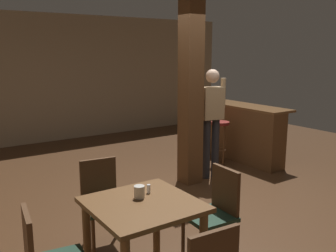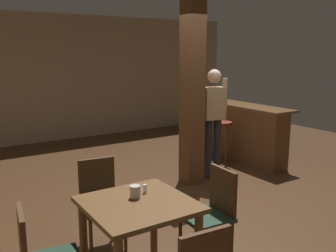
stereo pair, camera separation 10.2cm
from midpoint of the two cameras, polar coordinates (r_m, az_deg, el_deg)
The scene contains 11 objects.
ground_plane at distance 5.30m, azimuth 4.31°, elevation -10.75°, with size 10.80×10.80×0.00m, color #422816.
wall_back at distance 8.90m, azimuth -14.04°, elevation 7.19°, with size 8.00×0.10×2.80m, color gray.
pillar at distance 5.57m, azimuth 2.96°, elevation 5.25°, with size 0.28×0.28×2.80m, color brown.
dining_table at distance 3.20m, azimuth -4.74°, elevation -13.93°, with size 0.85×0.85×0.77m.
chair_north at distance 3.96m, azimuth -10.73°, elevation -10.82°, with size 0.47×0.47×0.89m.
chair_east at distance 3.67m, azimuth 6.43°, elevation -12.51°, with size 0.44×0.44×0.89m.
napkin_cup at distance 3.21m, azimuth -5.32°, elevation -9.97°, with size 0.09×0.09×0.11m, color beige.
salt_shaker at distance 3.32m, azimuth -3.86°, elevation -9.52°, with size 0.03×0.03×0.08m, color silver.
standing_person at distance 5.86m, azimuth 6.17°, elevation 1.57°, with size 0.47×0.26×1.72m.
bar_counter at distance 7.21m, azimuth 9.21°, elevation -0.59°, with size 0.56×2.31×1.02m.
bar_stool_near at distance 6.70m, azimuth 7.50°, elevation -1.05°, with size 0.32×0.32×0.77m.
Camera 1 is at (-3.12, -3.80, 1.98)m, focal length 40.00 mm.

